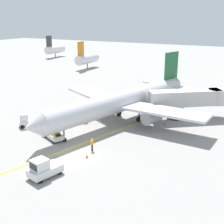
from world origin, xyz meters
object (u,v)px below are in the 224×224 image
object	(u,v)px
baggage_tug_near_wing	(26,121)
safety_cone_wingtip_left	(166,123)
belt_loader_aft_hold	(53,134)
pushback_tug	(43,169)
safety_cone_nose_left	(87,156)
belt_loader_forward_hold	(82,115)
airliner	(123,101)
ground_crew_marshaller	(92,144)
safety_cone_nose_right	(61,113)
jet_bridge	(193,98)
safety_cone_wingtip_right	(141,119)

from	to	relation	value
baggage_tug_near_wing	safety_cone_wingtip_left	world-z (taller)	baggage_tug_near_wing
safety_cone_wingtip_left	belt_loader_aft_hold	bearing A→B (deg)	-132.76
pushback_tug	safety_cone_nose_left	xyz separation A→B (m)	(1.56, 6.11, -0.77)
belt_loader_forward_hold	safety_cone_wingtip_left	bearing A→B (deg)	17.35
airliner	ground_crew_marshaller	world-z (taller)	airliner
airliner	belt_loader_aft_hold	bearing A→B (deg)	-114.70
airliner	safety_cone_nose_right	world-z (taller)	airliner
baggage_tug_near_wing	safety_cone_nose_left	size ratio (longest dim) A/B	6.08
airliner	belt_loader_aft_hold	distance (m)	12.91
ground_crew_marshaller	belt_loader_forward_hold	bearing A→B (deg)	128.78
safety_cone_nose_left	jet_bridge	bearing A→B (deg)	70.67
safety_cone_nose_right	safety_cone_wingtip_left	distance (m)	18.37
belt_loader_aft_hold	safety_cone_wingtip_left	bearing A→B (deg)	47.24
pushback_tug	safety_cone_nose_left	size ratio (longest dim) A/B	9.01
belt_loader_aft_hold	safety_cone_wingtip_left	size ratio (longest dim) A/B	11.44
ground_crew_marshaller	baggage_tug_near_wing	bearing A→B (deg)	168.31
baggage_tug_near_wing	belt_loader_aft_hold	bearing A→B (deg)	-16.04
airliner	baggage_tug_near_wing	bearing A→B (deg)	-141.69
safety_cone_nose_right	safety_cone_wingtip_right	size ratio (longest dim) A/B	1.00
pushback_tug	safety_cone_wingtip_left	world-z (taller)	pushback_tug
baggage_tug_near_wing	belt_loader_forward_hold	distance (m)	9.12
jet_bridge	belt_loader_aft_hold	xyz separation A→B (m)	(-14.84, -18.20, -2.77)
belt_loader_aft_hold	safety_cone_wingtip_right	distance (m)	15.22
airliner	pushback_tug	distance (m)	20.66
safety_cone_wingtip_left	safety_cone_nose_left	bearing A→B (deg)	-106.18
pushback_tug	safety_cone_wingtip_right	world-z (taller)	pushback_tug
safety_cone_nose_right	safety_cone_wingtip_left	bearing A→B (deg)	10.58
baggage_tug_near_wing	safety_cone_nose_right	distance (m)	7.80
safety_cone_nose_left	belt_loader_aft_hold	bearing A→B (deg)	158.54
airliner	pushback_tug	bearing A→B (deg)	-88.35
ground_crew_marshaller	safety_cone_nose_left	world-z (taller)	ground_crew_marshaller
airliner	belt_loader_forward_hold	world-z (taller)	airliner
airliner	safety_cone_wingtip_right	xyz separation A→B (m)	(2.54, 1.57, -3.20)
safety_cone_nose_right	belt_loader_aft_hold	bearing A→B (deg)	-58.22
safety_cone_nose_right	belt_loader_forward_hold	bearing A→B (deg)	-7.92
belt_loader_aft_hold	safety_cone_wingtip_left	xyz separation A→B (m)	(12.07, 13.05, -0.56)
jet_bridge	safety_cone_wingtip_left	xyz separation A→B (m)	(-2.78, -5.15, -3.32)
airliner	jet_bridge	size ratio (longest dim) A/B	2.95
airliner	baggage_tug_near_wing	distance (m)	15.58
airliner	safety_cone_wingtip_left	world-z (taller)	airliner
jet_bridge	ground_crew_marshaller	world-z (taller)	jet_bridge
belt_loader_aft_hold	safety_cone_wingtip_right	world-z (taller)	belt_loader_aft_hold
airliner	safety_cone_nose_right	bearing A→B (deg)	-170.89
pushback_tug	belt_loader_aft_hold	xyz separation A→B (m)	(-5.87, 9.03, -0.22)
belt_loader_forward_hold	ground_crew_marshaller	bearing A→B (deg)	-51.22
pushback_tug	ground_crew_marshaller	size ratio (longest dim) A/B	2.33
safety_cone_wingtip_left	ground_crew_marshaller	bearing A→B (deg)	-110.12
baggage_tug_near_wing	airliner	bearing A→B (deg)	38.31
baggage_tug_near_wing	ground_crew_marshaller	bearing A→B (deg)	-11.69
belt_loader_forward_hold	belt_loader_aft_hold	distance (m)	9.03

